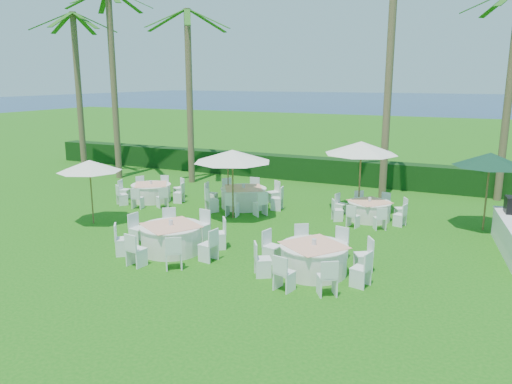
% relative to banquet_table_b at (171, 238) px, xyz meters
% --- Properties ---
extents(ground, '(120.00, 120.00, 0.00)m').
position_rel_banquet_table_b_xyz_m(ground, '(0.95, 0.17, -0.44)').
color(ground, '#155B0F').
rests_on(ground, ground).
extents(hedge, '(34.00, 1.00, 1.20)m').
position_rel_banquet_table_b_xyz_m(hedge, '(0.95, 12.17, 0.16)').
color(hedge, black).
rests_on(hedge, ground).
extents(ocean, '(260.00, 260.00, 0.00)m').
position_rel_banquet_table_b_xyz_m(ocean, '(0.95, 102.17, -0.44)').
color(ocean, '#061E44').
rests_on(ocean, ground).
extents(banquet_table_b, '(3.34, 3.34, 1.00)m').
position_rel_banquet_table_b_xyz_m(banquet_table_b, '(0.00, 0.00, 0.00)').
color(banquet_table_b, white).
rests_on(banquet_table_b, ground).
extents(banquet_table_c, '(3.22, 3.22, 0.97)m').
position_rel_banquet_table_b_xyz_m(banquet_table_c, '(4.50, 0.13, -0.01)').
color(banquet_table_c, white).
rests_on(banquet_table_c, ground).
extents(banquet_table_d, '(2.96, 2.96, 0.90)m').
position_rel_banquet_table_b_xyz_m(banquet_table_d, '(-4.44, 5.02, -0.05)').
color(banquet_table_d, white).
rests_on(banquet_table_d, ground).
extents(banquet_table_e, '(3.29, 3.29, 0.99)m').
position_rel_banquet_table_b_xyz_m(banquet_table_e, '(-0.36, 5.71, -0.01)').
color(banquet_table_e, white).
rests_on(banquet_table_e, ground).
extents(banquet_table_f, '(2.79, 2.79, 0.86)m').
position_rel_banquet_table_b_xyz_m(banquet_table_f, '(4.72, 6.02, -0.07)').
color(banquet_table_f, white).
rests_on(banquet_table_f, ground).
extents(umbrella_a, '(2.26, 2.26, 2.34)m').
position_rel_banquet_table_b_xyz_m(umbrella_a, '(-4.32, 1.33, 1.69)').
color(umbrella_a, brown).
rests_on(umbrella_a, ground).
extents(umbrella_b, '(2.93, 2.93, 2.60)m').
position_rel_banquet_table_b_xyz_m(umbrella_b, '(-0.02, 4.12, 1.94)').
color(umbrella_b, brown).
rests_on(umbrella_b, ground).
extents(umbrella_c, '(2.28, 2.28, 2.23)m').
position_rel_banquet_table_b_xyz_m(umbrella_c, '(-1.13, 5.83, 1.60)').
color(umbrella_c, brown).
rests_on(umbrella_c, ground).
extents(umbrella_d, '(2.84, 2.84, 2.82)m').
position_rel_banquet_table_b_xyz_m(umbrella_d, '(4.12, 6.87, 2.13)').
color(umbrella_d, brown).
rests_on(umbrella_d, ground).
extents(umbrella_green, '(2.45, 2.45, 2.73)m').
position_rel_banquet_table_b_xyz_m(umbrella_green, '(8.62, 6.40, 2.05)').
color(umbrella_green, brown).
rests_on(umbrella_green, ground).
extents(palm_a, '(4.18, 4.39, 9.53)m').
position_rel_banquet_table_b_xyz_m(palm_a, '(-9.13, 8.55, 4.79)').
color(palm_a, brown).
rests_on(palm_a, ground).
extents(palm_b, '(4.41, 4.03, 8.42)m').
position_rel_banquet_table_b_xyz_m(palm_b, '(-5.01, 9.20, 4.22)').
color(palm_b, brown).
rests_on(palm_b, ground).
extents(palm_c, '(4.38, 4.23, 12.20)m').
position_rel_banquet_table_b_xyz_m(palm_c, '(4.49, 9.73, 6.15)').
color(palm_c, brown).
rests_on(palm_c, ground).
extents(palm_d, '(4.39, 4.21, 8.77)m').
position_rel_banquet_table_b_xyz_m(palm_d, '(9.12, 11.47, 4.40)').
color(palm_d, brown).
rests_on(palm_d, ground).
extents(palm_f, '(4.31, 4.33, 8.56)m').
position_rel_banquet_table_b_xyz_m(palm_f, '(-11.64, 8.67, 4.29)').
color(palm_f, brown).
rests_on(palm_f, ground).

